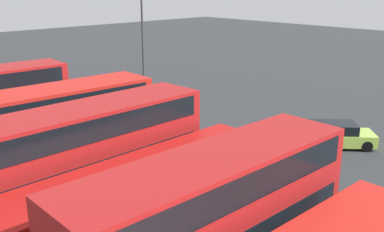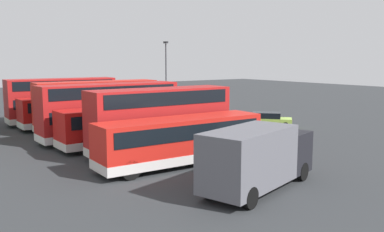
{
  "view_description": "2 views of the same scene",
  "coord_description": "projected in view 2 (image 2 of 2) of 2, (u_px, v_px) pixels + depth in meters",
  "views": [
    {
      "loc": [
        -17.48,
        18.27,
        9.38
      ],
      "look_at": [
        0.58,
        1.08,
        1.88
      ],
      "focal_mm": 42.32,
      "sensor_mm": 36.0,
      "label": 1
    },
    {
      "loc": [
        -33.49,
        24.05,
        6.53
      ],
      "look_at": [
        -1.86,
        1.64,
        1.23
      ],
      "focal_mm": 39.19,
      "sensor_mm": 36.0,
      "label": 2
    }
  ],
  "objects": [
    {
      "name": "car_hatchback_silver",
      "position": [
        268.0,
        120.0,
        40.39
      ],
      "size": [
        4.45,
        4.35,
        1.43
      ],
      "color": "#A5D14C",
      "rests_on": "ground"
    },
    {
      "name": "waste_bin_yellow",
      "position": [
        179.0,
        107.0,
        52.81
      ],
      "size": [
        0.6,
        0.6,
        0.95
      ],
      "primitive_type": "cylinder",
      "color": "#197F33",
      "rests_on": "ground"
    },
    {
      "name": "bus_single_deck_third",
      "position": [
        136.0,
        124.0,
        32.03
      ],
      "size": [
        2.83,
        11.96,
        2.95
      ],
      "color": "#B71411",
      "rests_on": "ground"
    },
    {
      "name": "bus_single_deck_far_end",
      "position": [
        59.0,
        104.0,
        46.37
      ],
      "size": [
        2.64,
        10.59,
        2.95
      ],
      "color": "red",
      "rests_on": "ground"
    },
    {
      "name": "bus_double_decker_seventh",
      "position": [
        62.0,
        99.0,
        42.72
      ],
      "size": [
        2.91,
        10.82,
        4.55
      ],
      "color": "#A51919",
      "rests_on": "ground"
    },
    {
      "name": "bus_double_decker_fourth",
      "position": [
        110.0,
        109.0,
        34.12
      ],
      "size": [
        2.85,
        11.66,
        4.55
      ],
      "color": "#A51919",
      "rests_on": "ground"
    },
    {
      "name": "car_small_green",
      "position": [
        157.0,
        111.0,
        47.34
      ],
      "size": [
        3.73,
        4.58,
        1.43
      ],
      "color": "#1E479E",
      "rests_on": "ground"
    },
    {
      "name": "bus_double_decker_fifth",
      "position": [
        97.0,
        105.0,
        37.63
      ],
      "size": [
        2.95,
        10.98,
        4.55
      ],
      "color": "red",
      "rests_on": "ground"
    },
    {
      "name": "bus_single_deck_near_end",
      "position": [
        181.0,
        139.0,
        25.72
      ],
      "size": [
        2.78,
        10.94,
        2.95
      ],
      "color": "red",
      "rests_on": "ground"
    },
    {
      "name": "lamp_post_tall",
      "position": [
        166.0,
        71.0,
        52.0
      ],
      "size": [
        0.7,
        0.3,
        8.67
      ],
      "color": "#38383D",
      "rests_on": "ground"
    },
    {
      "name": "bus_single_deck_sixth",
      "position": [
        75.0,
        110.0,
        40.19
      ],
      "size": [
        2.67,
        10.22,
        2.95
      ],
      "color": "#B71411",
      "rests_on": "ground"
    },
    {
      "name": "ground_plane",
      "position": [
        195.0,
        125.0,
        41.74
      ],
      "size": [
        140.0,
        140.0,
        0.0
      ],
      "primitive_type": "plane",
      "color": "#2D3033"
    },
    {
      "name": "box_truck_blue",
      "position": [
        258.0,
        156.0,
        20.86
      ],
      "size": [
        4.5,
        7.9,
        3.2
      ],
      "color": "#595960",
      "rests_on": "ground"
    },
    {
      "name": "bus_double_decker_second",
      "position": [
        160.0,
        119.0,
        28.57
      ],
      "size": [
        2.71,
        10.16,
        4.55
      ],
      "color": "#A51919",
      "rests_on": "ground"
    }
  ]
}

